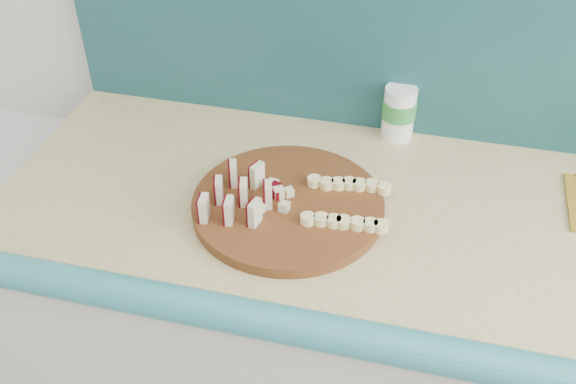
{
  "coord_description": "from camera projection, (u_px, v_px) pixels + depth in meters",
  "views": [
    {
      "loc": [
        -0.23,
        0.59,
        1.68
      ],
      "look_at": [
        -0.45,
        1.46,
        0.95
      ],
      "focal_mm": 40.0,
      "sensor_mm": 36.0,
      "label": 1
    }
  ],
  "objects": [
    {
      "name": "apple_chunks",
      "position": [
        276.0,
        196.0,
        1.17
      ],
      "size": [
        0.06,
        0.06,
        0.02
      ],
      "color": "beige",
      "rests_on": "cutting_board"
    },
    {
      "name": "banana_slices",
      "position": [
        347.0,
        202.0,
        1.15
      ],
      "size": [
        0.16,
        0.14,
        0.02
      ],
      "color": "#F6E996",
      "rests_on": "cutting_board"
    },
    {
      "name": "cutting_board",
      "position": [
        288.0,
        205.0,
        1.18
      ],
      "size": [
        0.39,
        0.39,
        0.02
      ],
      "primitive_type": "cylinder",
      "rotation": [
        0.0,
        0.0,
        0.1
      ],
      "color": "#4D2C10",
      "rests_on": "kitchen_counter"
    },
    {
      "name": "canister",
      "position": [
        399.0,
        112.0,
        1.34
      ],
      "size": [
        0.07,
        0.07,
        0.11
      ],
      "rotation": [
        0.0,
        0.0,
        -0.22
      ],
      "color": "white",
      "rests_on": "kitchen_counter"
    },
    {
      "name": "apple_wedges",
      "position": [
        238.0,
        194.0,
        1.14
      ],
      "size": [
        0.12,
        0.14,
        0.05
      ],
      "color": "beige",
      "rests_on": "cutting_board"
    }
  ]
}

